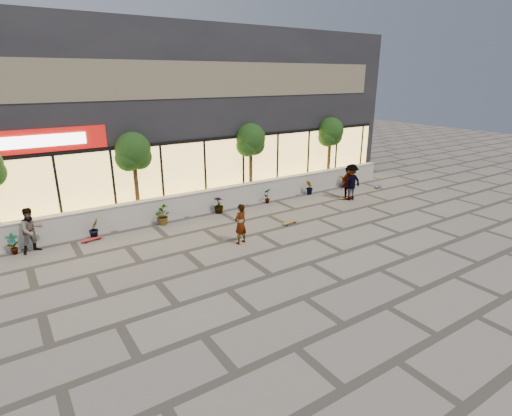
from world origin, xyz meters
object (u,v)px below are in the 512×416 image
tree_mideast (251,142)px  skater_right_near (348,184)px  skateboard_left (92,239)px  skateboard_right_near (346,198)px  skater_right_far (351,182)px  skateboard_right_far (378,186)px  skater_left (32,230)px  tree_east (330,134)px  tree_midwest (133,154)px  skateboard_center (290,222)px  skater_center (240,224)px

tree_mideast → skater_right_near: tree_mideast is taller
skateboard_left → skateboard_right_near: size_ratio=1.15×
skater_right_far → skateboard_right_far: bearing=-161.8°
tree_mideast → skateboard_right_near: tree_mideast is taller
skateboard_right_far → skater_left: bearing=150.4°
tree_east → skater_right_near: (-1.40, -2.95, -2.15)m
tree_east → skateboard_left: (-13.87, -1.50, -2.90)m
tree_midwest → tree_east: bearing=0.0°
tree_midwest → skater_left: tree_midwest is taller
skater_right_far → skateboard_center: 5.06m
skater_right_near → tree_east: bearing=-111.9°
tree_east → skater_right_near: 3.91m
skater_left → tree_mideast: bearing=-11.3°
skater_center → skater_left: skater_left is taller
tree_east → skater_right_far: (-1.35, -3.13, -2.04)m
tree_east → skateboard_left: size_ratio=4.56×
skater_right_near → tree_mideast: bearing=-32.3°
tree_mideast → skater_center: tree_mideast is taller
tree_east → skateboard_right_far: (1.80, -2.31, -2.90)m
tree_mideast → skateboard_right_far: tree_mideast is taller
tree_midwest → skateboard_center: bearing=-38.9°
tree_midwest → skateboard_left: 4.04m
tree_midwest → tree_mideast: bearing=0.0°
skater_left → skater_right_near: 14.53m
tree_mideast → skater_center: 6.46m
tree_east → skater_left: (-15.84, -1.40, -2.14)m
skater_right_far → skateboard_right_far: size_ratio=2.22×
tree_east → skateboard_center: bearing=-145.4°
skater_right_near → skater_center: bearing=17.6°
skateboard_left → skater_right_far: bearing=-17.0°
skater_right_near → skateboard_right_far: 3.35m
skater_left → skateboard_left: size_ratio=1.97×
skateboard_center → skateboard_right_far: size_ratio=0.98×
tree_midwest → skater_right_near: bearing=-16.3°
skater_right_near → skateboard_center: skater_right_near is taller
tree_mideast → tree_midwest: bearing=180.0°
tree_east → skater_left: tree_east is taller
skater_right_far → skateboard_right_far: skater_right_far is taller
tree_mideast → skater_center: (-3.60, -4.89, -2.19)m
skateboard_right_near → skateboard_center: bearing=-158.1°
skater_right_near → skateboard_right_near: size_ratio=2.23×
skater_left → skater_center: bearing=-46.4°
skater_left → skateboard_right_near: (14.41, -1.55, -0.77)m
skater_center → skater_right_near: bearing=179.4°
tree_east → skateboard_right_far: 4.12m
skater_center → skateboard_right_near: 7.94m
tree_mideast → skater_right_far: (4.15, -3.13, -2.04)m
skater_center → skateboard_right_far: bearing=178.6°
tree_east → skater_left: size_ratio=2.31×
skateboard_left → skateboard_right_near: (12.44, -1.45, -0.01)m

